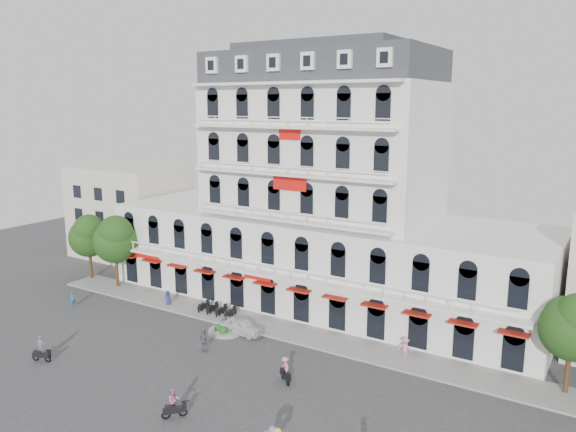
{
  "coord_description": "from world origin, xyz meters",
  "views": [
    {
      "loc": [
        26.6,
        -31.08,
        20.06
      ],
      "look_at": [
        1.01,
        10.0,
        10.35
      ],
      "focal_mm": 35.0,
      "sensor_mm": 36.0,
      "label": 1
    }
  ],
  "objects_px": {
    "rider_center": "(285,369)",
    "rider_southwest": "(174,403)",
    "parked_car": "(241,326)",
    "rider_west": "(41,350)"
  },
  "relations": [
    {
      "from": "parked_car",
      "to": "rider_west",
      "type": "xyz_separation_m",
      "value": [
        -10.12,
        -12.8,
        0.25
      ]
    },
    {
      "from": "rider_center",
      "to": "rider_southwest",
      "type": "bearing_deg",
      "value": -76.38
    },
    {
      "from": "parked_car",
      "to": "rider_southwest",
      "type": "xyz_separation_m",
      "value": [
        4.48,
        -13.28,
        0.3
      ]
    },
    {
      "from": "rider_west",
      "to": "rider_southwest",
      "type": "relative_size",
      "value": 1.06
    },
    {
      "from": "rider_center",
      "to": "rider_west",
      "type": "bearing_deg",
      "value": -119.76
    },
    {
      "from": "rider_west",
      "to": "rider_center",
      "type": "bearing_deg",
      "value": 3.9
    },
    {
      "from": "parked_car",
      "to": "rider_center",
      "type": "distance_m",
      "value": 9.74
    },
    {
      "from": "rider_southwest",
      "to": "rider_center",
      "type": "bearing_deg",
      "value": 15.01
    },
    {
      "from": "rider_southwest",
      "to": "rider_center",
      "type": "distance_m",
      "value": 8.61
    },
    {
      "from": "parked_car",
      "to": "rider_center",
      "type": "bearing_deg",
      "value": -124.29
    }
  ]
}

